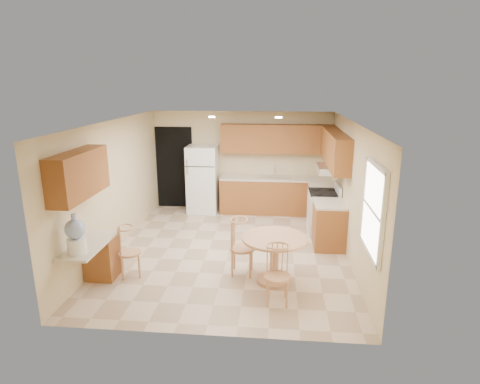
# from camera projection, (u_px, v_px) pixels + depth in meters

# --- Properties ---
(floor) EXTENTS (5.50, 5.50, 0.00)m
(floor) POSITION_uv_depth(u_px,v_px,m) (229.00, 250.00, 7.88)
(floor) COLOR #C8AC91
(floor) RESTS_ON ground
(ceiling) EXTENTS (4.50, 5.50, 0.02)m
(ceiling) POSITION_uv_depth(u_px,v_px,m) (229.00, 122.00, 7.21)
(ceiling) COLOR white
(ceiling) RESTS_ON wall_back
(wall_back) EXTENTS (4.50, 0.02, 2.50)m
(wall_back) POSITION_uv_depth(u_px,v_px,m) (242.00, 161.00, 10.19)
(wall_back) COLOR tan
(wall_back) RESTS_ON floor
(wall_front) EXTENTS (4.50, 0.02, 2.50)m
(wall_front) POSITION_uv_depth(u_px,v_px,m) (202.00, 246.00, 4.91)
(wall_front) COLOR tan
(wall_front) RESTS_ON floor
(wall_left) EXTENTS (0.02, 5.50, 2.50)m
(wall_left) POSITION_uv_depth(u_px,v_px,m) (114.00, 186.00, 7.75)
(wall_left) COLOR tan
(wall_left) RESTS_ON floor
(wall_right) EXTENTS (0.02, 5.50, 2.50)m
(wall_right) POSITION_uv_depth(u_px,v_px,m) (351.00, 192.00, 7.35)
(wall_right) COLOR tan
(wall_right) RESTS_ON floor
(doorway) EXTENTS (0.90, 0.02, 2.10)m
(doorway) POSITION_uv_depth(u_px,v_px,m) (175.00, 168.00, 10.38)
(doorway) COLOR black
(doorway) RESTS_ON floor
(base_cab_back) EXTENTS (2.75, 0.60, 0.87)m
(base_cab_back) POSITION_uv_depth(u_px,v_px,m) (275.00, 196.00, 10.04)
(base_cab_back) COLOR #955626
(base_cab_back) RESTS_ON floor
(counter_back) EXTENTS (2.75, 0.63, 0.04)m
(counter_back) POSITION_uv_depth(u_px,v_px,m) (276.00, 178.00, 9.92)
(counter_back) COLOR beige
(counter_back) RESTS_ON base_cab_back
(base_cab_right_a) EXTENTS (0.60, 0.59, 0.87)m
(base_cab_right_a) POSITION_uv_depth(u_px,v_px,m) (321.00, 204.00, 9.37)
(base_cab_right_a) COLOR #955626
(base_cab_right_a) RESTS_ON floor
(counter_right_a) EXTENTS (0.63, 0.59, 0.04)m
(counter_right_a) POSITION_uv_depth(u_px,v_px,m) (322.00, 185.00, 9.25)
(counter_right_a) COLOR beige
(counter_right_a) RESTS_ON base_cab_right_a
(base_cab_right_b) EXTENTS (0.60, 0.80, 0.87)m
(base_cab_right_b) POSITION_uv_depth(u_px,v_px,m) (329.00, 226.00, 7.97)
(base_cab_right_b) COLOR #955626
(base_cab_right_b) RESTS_ON floor
(counter_right_b) EXTENTS (0.63, 0.80, 0.04)m
(counter_right_b) POSITION_uv_depth(u_px,v_px,m) (330.00, 204.00, 7.85)
(counter_right_b) COLOR beige
(counter_right_b) RESTS_ON base_cab_right_b
(upper_cab_back) EXTENTS (2.75, 0.33, 0.70)m
(upper_cab_back) POSITION_uv_depth(u_px,v_px,m) (277.00, 139.00, 9.79)
(upper_cab_back) COLOR #955626
(upper_cab_back) RESTS_ON wall_back
(upper_cab_right) EXTENTS (0.33, 2.42, 0.70)m
(upper_cab_right) POSITION_uv_depth(u_px,v_px,m) (335.00, 149.00, 8.36)
(upper_cab_right) COLOR #955626
(upper_cab_right) RESTS_ON wall_right
(upper_cab_left) EXTENTS (0.33, 1.40, 0.70)m
(upper_cab_left) POSITION_uv_depth(u_px,v_px,m) (79.00, 174.00, 6.04)
(upper_cab_left) COLOR #955626
(upper_cab_left) RESTS_ON wall_left
(sink) EXTENTS (0.78, 0.44, 0.01)m
(sink) POSITION_uv_depth(u_px,v_px,m) (275.00, 177.00, 9.91)
(sink) COLOR silver
(sink) RESTS_ON counter_back
(range_hood) EXTENTS (0.50, 0.76, 0.14)m
(range_hood) POSITION_uv_depth(u_px,v_px,m) (330.00, 169.00, 8.46)
(range_hood) COLOR silver
(range_hood) RESTS_ON upper_cab_right
(desk_pedestal) EXTENTS (0.48, 0.42, 0.72)m
(desk_pedestal) POSITION_uv_depth(u_px,v_px,m) (101.00, 258.00, 6.69)
(desk_pedestal) COLOR #955626
(desk_pedestal) RESTS_ON floor
(desk_top) EXTENTS (0.50, 1.20, 0.04)m
(desk_top) POSITION_uv_depth(u_px,v_px,m) (89.00, 245.00, 6.22)
(desk_top) COLOR beige
(desk_top) RESTS_ON desk_pedestal
(window) EXTENTS (0.06, 1.12, 1.30)m
(window) POSITION_uv_depth(u_px,v_px,m) (374.00, 210.00, 5.51)
(window) COLOR white
(window) RESTS_ON wall_right
(can_light_a) EXTENTS (0.14, 0.14, 0.02)m
(can_light_a) POSITION_uv_depth(u_px,v_px,m) (212.00, 117.00, 8.41)
(can_light_a) COLOR white
(can_light_a) RESTS_ON ceiling
(can_light_b) EXTENTS (0.14, 0.14, 0.02)m
(can_light_b) POSITION_uv_depth(u_px,v_px,m) (279.00, 117.00, 8.29)
(can_light_b) COLOR white
(can_light_b) RESTS_ON ceiling
(refrigerator) EXTENTS (0.74, 0.72, 1.68)m
(refrigerator) POSITION_uv_depth(u_px,v_px,m) (203.00, 179.00, 10.04)
(refrigerator) COLOR white
(refrigerator) RESTS_ON floor
(stove) EXTENTS (0.65, 0.76, 1.09)m
(stove) POSITION_uv_depth(u_px,v_px,m) (323.00, 212.00, 8.71)
(stove) COLOR white
(stove) RESTS_ON floor
(dining_table) EXTENTS (1.06, 1.06, 0.79)m
(dining_table) POSITION_uv_depth(u_px,v_px,m) (274.00, 253.00, 6.51)
(dining_table) COLOR tan
(dining_table) RESTS_ON floor
(chair_table_a) EXTENTS (0.43, 0.55, 0.97)m
(chair_table_a) POSITION_uv_depth(u_px,v_px,m) (242.00, 243.00, 6.69)
(chair_table_a) COLOR tan
(chair_table_a) RESTS_ON floor
(chair_table_b) EXTENTS (0.40, 0.40, 0.90)m
(chair_table_b) POSITION_uv_depth(u_px,v_px,m) (277.00, 272.00, 5.79)
(chair_table_b) COLOR tan
(chair_table_b) RESTS_ON floor
(chair_desk) EXTENTS (0.38, 0.50, 0.87)m
(chair_desk) POSITION_uv_depth(u_px,v_px,m) (127.00, 248.00, 6.64)
(chair_desk) COLOR tan
(chair_desk) RESTS_ON floor
(water_crock) EXTENTS (0.29, 0.29, 0.60)m
(water_crock) POSITION_uv_depth(u_px,v_px,m) (76.00, 236.00, 5.81)
(water_crock) COLOR white
(water_crock) RESTS_ON desk_top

